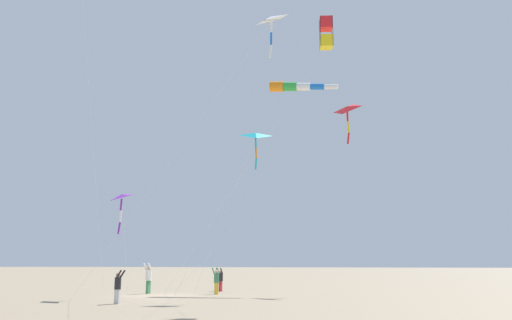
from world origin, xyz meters
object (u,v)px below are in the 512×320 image
(person_bystander_far, at_px, (118,285))
(kite_delta_yellow_midlevel, at_px, (255,136))
(kite_delta_black_fish_shape, at_px, (270,21))
(person_child_green_jacket, at_px, (221,278))
(kite_delta_long_streamer_left, at_px, (346,110))
(person_adult_flyer, at_px, (149,277))
(person_child_grey_jacket, at_px, (216,280))
(kite_delta_green_low_center, at_px, (121,198))
(kite_box_small_distant, at_px, (326,33))
(kite_windsock_long_streamer_right, at_px, (294,87))

(person_bystander_far, relative_size, kite_delta_yellow_midlevel, 0.17)
(person_bystander_far, distance_m, kite_delta_yellow_midlevel, 10.63)
(person_bystander_far, distance_m, kite_delta_black_fish_shape, 13.99)
(person_bystander_far, relative_size, kite_delta_black_fish_shape, 0.13)
(person_child_green_jacket, bearing_deg, person_bystander_far, -177.86)
(person_bystander_far, xyz_separation_m, kite_delta_long_streamer_left, (13.62, -8.36, 11.41))
(person_adult_flyer, xyz_separation_m, person_child_grey_jacket, (0.96, -4.30, -0.15))
(kite_delta_long_streamer_left, bearing_deg, person_child_green_jacket, 97.54)
(kite_delta_green_low_center, xyz_separation_m, kite_box_small_distant, (-0.58, -12.01, 7.58))
(person_child_green_jacket, relative_size, kite_windsock_long_streamer_right, 0.10)
(person_child_grey_jacket, xyz_separation_m, kite_delta_long_streamer_left, (4.43, -7.60, 11.38))
(person_child_green_jacket, height_order, kite_windsock_long_streamer_right, kite_windsock_long_streamer_right)
(person_adult_flyer, xyz_separation_m, person_child_green_jacket, (4.22, -3.07, -0.16))
(person_adult_flyer, bearing_deg, kite_delta_green_low_center, -166.81)
(kite_windsock_long_streamer_right, bearing_deg, kite_box_small_distant, -156.13)
(kite_windsock_long_streamer_right, bearing_deg, person_adult_flyer, 130.58)
(person_child_green_jacket, distance_m, person_child_grey_jacket, 3.48)
(person_child_grey_jacket, bearing_deg, kite_windsock_long_streamer_right, -31.40)
(person_child_grey_jacket, distance_m, kite_delta_long_streamer_left, 14.38)
(person_adult_flyer, relative_size, kite_delta_long_streamer_left, 0.15)
(person_adult_flyer, bearing_deg, kite_delta_yellow_midlevel, -110.50)
(kite_windsock_long_streamer_right, bearing_deg, kite_delta_long_streamer_left, -107.20)
(kite_windsock_long_streamer_right, distance_m, kite_delta_long_streamer_left, 5.01)
(person_child_green_jacket, height_order, person_child_grey_jacket, person_child_grey_jacket)
(person_adult_flyer, relative_size, person_child_grey_jacket, 1.17)
(kite_delta_green_low_center, bearing_deg, person_child_green_jacket, -11.78)
(kite_delta_long_streamer_left, distance_m, kite_delta_black_fish_shape, 16.91)
(person_child_grey_jacket, height_order, kite_delta_yellow_midlevel, kite_delta_yellow_midlevel)
(kite_delta_yellow_midlevel, bearing_deg, kite_windsock_long_streamer_right, 4.29)
(person_bystander_far, distance_m, kite_delta_long_streamer_left, 19.64)
(kite_windsock_long_streamer_right, bearing_deg, kite_delta_green_low_center, 150.32)
(person_child_green_jacket, relative_size, person_bystander_far, 1.02)
(kite_box_small_distant, bearing_deg, kite_delta_black_fish_shape, 172.17)
(person_bystander_far, bearing_deg, person_child_green_jacket, 2.14)
(person_child_green_jacket, xyz_separation_m, kite_delta_black_fish_shape, (-15.70, -9.28, 10.35))
(kite_delta_black_fish_shape, bearing_deg, person_adult_flyer, 47.09)
(person_child_green_jacket, xyz_separation_m, kite_box_small_distant, (-9.75, -10.10, 12.19))
(kite_delta_green_low_center, relative_size, kite_delta_black_fish_shape, 0.65)
(kite_windsock_long_streamer_right, bearing_deg, person_bystander_far, 164.11)
(person_child_grey_jacket, bearing_deg, kite_box_small_distant, -126.16)
(person_child_green_jacket, bearing_deg, person_child_grey_jacket, -159.39)
(kite_windsock_long_streamer_right, relative_size, kite_delta_long_streamer_left, 1.20)
(person_child_green_jacket, bearing_deg, person_adult_flyer, 143.94)
(person_bystander_far, height_order, kite_box_small_distant, kite_box_small_distant)
(person_child_green_jacket, relative_size, kite_delta_yellow_midlevel, 0.17)
(person_child_grey_jacket, xyz_separation_m, person_bystander_far, (-9.19, 0.76, -0.03))
(kite_windsock_long_streamer_right, xyz_separation_m, kite_delta_yellow_midlevel, (-9.85, -0.74, -6.05))
(kite_delta_yellow_midlevel, bearing_deg, kite_delta_green_low_center, 103.49)
(kite_delta_yellow_midlevel, bearing_deg, kite_delta_black_fish_shape, -155.19)
(person_adult_flyer, bearing_deg, person_child_green_jacket, -36.06)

